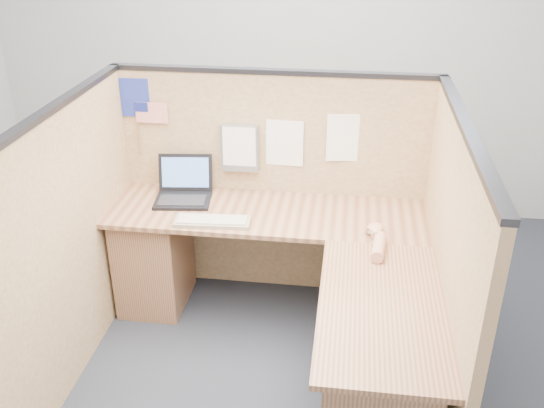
# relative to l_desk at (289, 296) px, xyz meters

# --- Properties ---
(floor) EXTENTS (5.00, 5.00, 0.00)m
(floor) POSITION_rel_l_desk_xyz_m (-0.18, -0.29, -0.39)
(floor) COLOR #21262F
(floor) RESTS_ON ground
(wall_back) EXTENTS (5.00, 0.00, 5.00)m
(wall_back) POSITION_rel_l_desk_xyz_m (-0.18, 1.96, 1.01)
(wall_back) COLOR #AEB1B3
(wall_back) RESTS_ON floor
(cubicle_partitions) EXTENTS (2.06, 1.83, 1.53)m
(cubicle_partitions) POSITION_rel_l_desk_xyz_m (-0.18, 0.14, 0.38)
(cubicle_partitions) COLOR olive
(cubicle_partitions) RESTS_ON floor
(l_desk) EXTENTS (1.95, 1.75, 0.73)m
(l_desk) POSITION_rel_l_desk_xyz_m (0.00, 0.00, 0.00)
(l_desk) COLOR brown
(l_desk) RESTS_ON floor
(laptop) EXTENTS (0.37, 0.37, 0.25)m
(laptop) POSITION_rel_l_desk_xyz_m (-0.73, 0.52, 0.40)
(laptop) COLOR black
(laptop) RESTS_ON l_desk
(keyboard) EXTENTS (0.46, 0.18, 0.03)m
(keyboard) POSITION_rel_l_desk_xyz_m (-0.48, 0.20, 0.35)
(keyboard) COLOR gray
(keyboard) RESTS_ON l_desk
(mouse) EXTENTS (0.11, 0.07, 0.04)m
(mouse) POSITION_rel_l_desk_xyz_m (0.47, 0.19, 0.36)
(mouse) COLOR silver
(mouse) RESTS_ON l_desk
(hand_forearm) EXTENTS (0.10, 0.37, 0.08)m
(hand_forearm) POSITION_rel_l_desk_xyz_m (0.48, 0.06, 0.37)
(hand_forearm) COLOR tan
(hand_forearm) RESTS_ON l_desk
(blue_poster) EXTENTS (0.18, 0.01, 0.25)m
(blue_poster) POSITION_rel_l_desk_xyz_m (-1.06, 0.68, 0.93)
(blue_poster) COLOR navy
(blue_poster) RESTS_ON cubicle_partitions
(american_flag) EXTENTS (0.21, 0.01, 0.36)m
(american_flag) POSITION_rel_l_desk_xyz_m (-0.98, 0.67, 0.83)
(american_flag) COLOR olive
(american_flag) RESTS_ON cubicle_partitions
(file_holder) EXTENTS (0.24, 0.05, 0.31)m
(file_holder) POSITION_rel_l_desk_xyz_m (-0.39, 0.66, 0.64)
(file_holder) COLOR slate
(file_holder) RESTS_ON cubicle_partitions
(paper_left) EXTENTS (0.24, 0.02, 0.30)m
(paper_left) POSITION_rel_l_desk_xyz_m (-0.11, 0.68, 0.68)
(paper_left) COLOR white
(paper_left) RESTS_ON cubicle_partitions
(paper_right) EXTENTS (0.24, 0.03, 0.31)m
(paper_right) POSITION_rel_l_desk_xyz_m (0.27, 0.68, 0.73)
(paper_right) COLOR white
(paper_right) RESTS_ON cubicle_partitions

